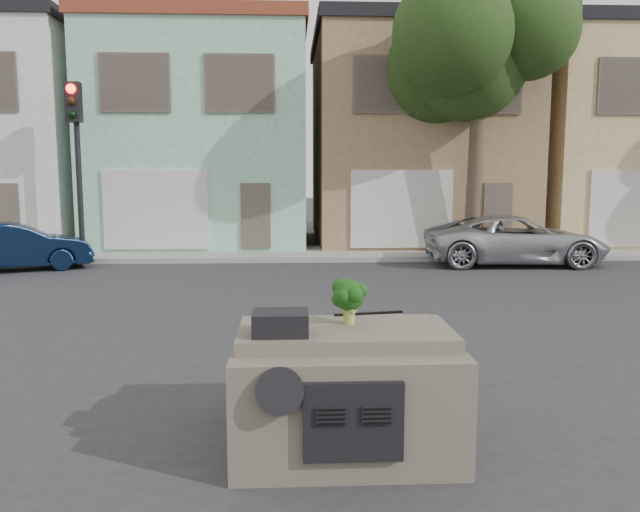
{
  "coord_description": "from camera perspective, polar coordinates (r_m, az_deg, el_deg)",
  "views": [
    {
      "loc": [
        -0.49,
        -8.62,
        2.49
      ],
      "look_at": [
        -0.05,
        0.5,
        1.3
      ],
      "focal_mm": 35.0,
      "sensor_mm": 36.0,
      "label": 1
    }
  ],
  "objects": [
    {
      "name": "sidewalk",
      "position": [
        19.28,
        -1.28,
        0.22
      ],
      "size": [
        40.0,
        3.0,
        0.15
      ],
      "primitive_type": "cube",
      "color": "gray",
      "rests_on": "ground"
    },
    {
      "name": "navy_sedan",
      "position": [
        18.22,
        -26.03,
        -1.2
      ],
      "size": [
        4.02,
        2.71,
        1.25
      ],
      "primitive_type": "imported",
      "rotation": [
        0.0,
        0.0,
        1.97
      ],
      "color": "#0B1831",
      "rests_on": "ground"
    },
    {
      "name": "silver_pickup",
      "position": [
        18.29,
        17.36,
        -0.75
      ],
      "size": [
        5.06,
        2.51,
        1.38
      ],
      "primitive_type": "imported",
      "rotation": [
        0.0,
        0.0,
        1.52
      ],
      "color": "#A9ADB1",
      "rests_on": "ground"
    },
    {
      "name": "townhouse_tan",
      "position": [
        23.59,
        8.36,
        10.46
      ],
      "size": [
        7.2,
        8.2,
        7.55
      ],
      "primitive_type": "cube",
      "color": "#947350",
      "rests_on": "ground"
    },
    {
      "name": "broccoli",
      "position": [
        5.77,
        2.69,
        -4.17
      ],
      "size": [
        0.46,
        0.46,
        0.42
      ],
      "primitive_type": "cube",
      "rotation": [
        0.0,
        0.0,
        1.15
      ],
      "color": "#12360D",
      "rests_on": "car_dashboard"
    },
    {
      "name": "townhouse_beige",
      "position": [
        26.08,
        24.99,
        9.56
      ],
      "size": [
        7.2,
        8.2,
        7.55
      ],
      "primitive_type": "cube",
      "color": "#D2B37B",
      "rests_on": "ground"
    },
    {
      "name": "tree_near",
      "position": [
        19.3,
        14.12,
        12.43
      ],
      "size": [
        4.4,
        4.0,
        8.5
      ],
      "primitive_type": "cube",
      "color": "#253E16",
      "rests_on": "ground"
    },
    {
      "name": "townhouse_mint",
      "position": [
        23.35,
        -10.33,
        10.45
      ],
      "size": [
        7.2,
        8.2,
        7.55
      ],
      "primitive_type": "cube",
      "color": "#9DD4B3",
      "rests_on": "ground"
    },
    {
      "name": "instrument_hump",
      "position": [
        5.42,
        -3.64,
        -6.13
      ],
      "size": [
        0.48,
        0.38,
        0.2
      ],
      "primitive_type": "cube",
      "color": "black",
      "rests_on": "car_dashboard"
    },
    {
      "name": "wiper_arm",
      "position": [
        6.2,
        4.47,
        -5.25
      ],
      "size": [
        0.69,
        0.15,
        0.02
      ],
      "primitive_type": "cube",
      "rotation": [
        0.0,
        0.0,
        0.17
      ],
      "color": "black",
      "rests_on": "car_dashboard"
    },
    {
      "name": "traffic_signal",
      "position": [
        19.09,
        -21.27,
        7.1
      ],
      "size": [
        0.4,
        0.4,
        5.1
      ],
      "primitive_type": "cube",
      "color": "black",
      "rests_on": "ground"
    },
    {
      "name": "car_dashboard",
      "position": [
        5.96,
        2.16,
        -11.46
      ],
      "size": [
        2.0,
        1.8,
        1.12
      ],
      "primitive_type": "cube",
      "color": "#655D4D",
      "rests_on": "ground"
    },
    {
      "name": "ground_plane",
      "position": [
        8.99,
        0.49,
        -8.66
      ],
      "size": [
        120.0,
        120.0,
        0.0
      ],
      "primitive_type": "plane",
      "color": "#303033",
      "rests_on": "ground"
    }
  ]
}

